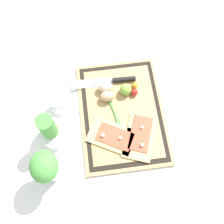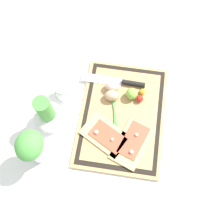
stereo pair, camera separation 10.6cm
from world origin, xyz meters
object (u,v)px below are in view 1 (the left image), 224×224
Objects in this scene: egg_pink at (105,87)px; sauce_jar at (59,104)px; knife at (114,81)px; egg_brown at (107,96)px; herb_pot at (51,132)px; herb_glass at (46,168)px; pizza_slice_near at (140,136)px; cherry_tomato_red at (134,92)px; pizza_slice_far at (112,136)px; lime at (126,89)px; cherry_tomato_yellow at (135,85)px.

egg_pink is 0.20m from sauce_jar.
egg_brown reaches higher than knife.
herb_pot is at bearing 165.60° from sauce_jar.
knife is at bearing -70.53° from sauce_jar.
herb_glass is (-0.28, 0.25, 0.08)m from egg_brown.
pizza_slice_near is at bearing -153.42° from egg_pink.
herb_pot reaches higher than cherry_tomato_red.
pizza_slice_far is 3.57× the size of egg_brown.
cherry_tomato_red reaches higher than pizza_slice_far.
herb_pot is (-0.15, 0.31, 0.02)m from lime.
cherry_tomato_yellow is at bearing -10.62° from cherry_tomato_red.
herb_glass reaches higher than sauce_jar.
knife is 0.07m from lime.
herb_pot reaches higher than lime.
sauce_jar is at bearing 51.56° from pizza_slice_far.
herb_pot is at bearing 81.62° from pizza_slice_near.
egg_pink is 0.41m from herb_glass.
lime reaches higher than pizza_slice_near.
egg_brown reaches higher than cherry_tomato_yellow.
sauce_jar is (-0.05, 0.20, -0.00)m from egg_pink.
herb_glass is at bearing 114.37° from pizza_slice_far.
knife is at bearing -27.31° from egg_brown.
knife is (0.24, -0.04, 0.00)m from pizza_slice_far.
pizza_slice_far is 0.21m from cherry_tomato_red.
sauce_jar is (-0.02, 0.32, 0.01)m from cherry_tomato_red.
lime reaches higher than knife.
egg_pink is 2.27× the size of cherry_tomato_yellow.
cherry_tomato_red is 0.38m from herb_pot.
cherry_tomato_red is at bearing 169.38° from cherry_tomato_yellow.
egg_pink is at bearing -74.92° from sauce_jar.
sauce_jar is at bearing 92.58° from egg_brown.
sauce_jar reaches higher than cherry_tomato_yellow.
herb_glass reaches higher than cherry_tomato_yellow.
cherry_tomato_yellow reaches higher than pizza_slice_far.
cherry_tomato_yellow is at bearing -91.99° from egg_pink.
cherry_tomato_yellow reaches higher than knife.
sauce_jar is at bearing -14.40° from herb_pot.
pizza_slice_near is at bearing -172.13° from lime.
pizza_slice_near is 1.11× the size of herb_glass.
cherry_tomato_yellow is (0.03, -0.01, -0.00)m from cherry_tomato_red.
pizza_slice_near is 0.27m from knife.
cherry_tomato_yellow is (-0.00, -0.13, -0.01)m from egg_pink.
herb_glass reaches higher than herb_pot.
lime is at bearing 69.76° from cherry_tomato_red.
pizza_slice_near is 0.35m from herb_pot.
pizza_slice_near is 3.62× the size of egg_pink.
sauce_jar is at bearing 92.84° from cherry_tomato_red.
pizza_slice_far is 0.21m from lime.
sauce_jar reaches higher than pizza_slice_far.
egg_pink is at bearing 0.96° from pizza_slice_far.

